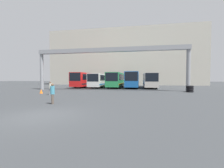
{
  "coord_description": "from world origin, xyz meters",
  "views": [
    {
      "loc": [
        5.11,
        -6.99,
        1.98
      ],
      "look_at": [
        0.09,
        20.36,
        0.97
      ],
      "focal_mm": 24.0,
      "sensor_mm": 36.0,
      "label": 1
    }
  ],
  "objects_px": {
    "bus_slot_1": "(101,80)",
    "pedestrian_mid_right": "(52,93)",
    "traffic_cone": "(41,91)",
    "bus_slot_0": "(86,79)",
    "pedestrian_near_left": "(50,88)",
    "bus_slot_3": "(132,79)",
    "tire_stack": "(190,89)",
    "bus_slot_4": "(150,79)",
    "bus_slot_2": "(116,79)"
  },
  "relations": [
    {
      "from": "bus_slot_1",
      "to": "bus_slot_2",
      "type": "xyz_separation_m",
      "value": [
        3.64,
        -0.56,
        0.12
      ]
    },
    {
      "from": "bus_slot_0",
      "to": "pedestrian_near_left",
      "type": "xyz_separation_m",
      "value": [
        1.74,
        -16.77,
        -1.02
      ]
    },
    {
      "from": "bus_slot_1",
      "to": "traffic_cone",
      "type": "xyz_separation_m",
      "value": [
        -4.13,
        -15.67,
        -1.44
      ]
    },
    {
      "from": "bus_slot_1",
      "to": "traffic_cone",
      "type": "bearing_deg",
      "value": -104.78
    },
    {
      "from": "pedestrian_near_left",
      "to": "pedestrian_mid_right",
      "type": "bearing_deg",
      "value": 100.7
    },
    {
      "from": "bus_slot_4",
      "to": "pedestrian_mid_right",
      "type": "height_order",
      "value": "bus_slot_4"
    },
    {
      "from": "bus_slot_1",
      "to": "bus_slot_3",
      "type": "relative_size",
      "value": 1.23
    },
    {
      "from": "bus_slot_0",
      "to": "bus_slot_2",
      "type": "height_order",
      "value": "bus_slot_0"
    },
    {
      "from": "bus_slot_3",
      "to": "bus_slot_0",
      "type": "bearing_deg",
      "value": 175.41
    },
    {
      "from": "bus_slot_1",
      "to": "pedestrian_near_left",
      "type": "bearing_deg",
      "value": -96.34
    },
    {
      "from": "bus_slot_3",
      "to": "pedestrian_mid_right",
      "type": "height_order",
      "value": "bus_slot_3"
    },
    {
      "from": "bus_slot_4",
      "to": "pedestrian_mid_right",
      "type": "distance_m",
      "value": 24.23
    },
    {
      "from": "bus_slot_1",
      "to": "bus_slot_0",
      "type": "bearing_deg",
      "value": -175.75
    },
    {
      "from": "bus_slot_3",
      "to": "tire_stack",
      "type": "xyz_separation_m",
      "value": [
        8.68,
        -9.0,
        -1.43
      ]
    },
    {
      "from": "bus_slot_0",
      "to": "pedestrian_mid_right",
      "type": "relative_size",
      "value": 7.4
    },
    {
      "from": "bus_slot_2",
      "to": "pedestrian_near_left",
      "type": "distance_m",
      "value": 17.41
    },
    {
      "from": "traffic_cone",
      "to": "pedestrian_near_left",
      "type": "bearing_deg",
      "value": -31.36
    },
    {
      "from": "bus_slot_2",
      "to": "pedestrian_near_left",
      "type": "xyz_separation_m",
      "value": [
        -5.53,
        -16.48,
        -1.0
      ]
    },
    {
      "from": "bus_slot_0",
      "to": "pedestrian_near_left",
      "type": "height_order",
      "value": "bus_slot_0"
    },
    {
      "from": "bus_slot_0",
      "to": "traffic_cone",
      "type": "height_order",
      "value": "bus_slot_0"
    },
    {
      "from": "bus_slot_0",
      "to": "bus_slot_3",
      "type": "xyz_separation_m",
      "value": [
        10.91,
        -0.88,
        0.05
      ]
    },
    {
      "from": "tire_stack",
      "to": "pedestrian_near_left",
      "type": "bearing_deg",
      "value": -158.91
    },
    {
      "from": "pedestrian_near_left",
      "to": "bus_slot_4",
      "type": "bearing_deg",
      "value": -150.87
    },
    {
      "from": "pedestrian_near_left",
      "to": "traffic_cone",
      "type": "relative_size",
      "value": 2.82
    },
    {
      "from": "traffic_cone",
      "to": "bus_slot_1",
      "type": "bearing_deg",
      "value": 75.22
    },
    {
      "from": "bus_slot_0",
      "to": "pedestrian_mid_right",
      "type": "xyz_separation_m",
      "value": [
        5.72,
        -22.66,
        -1.01
      ]
    },
    {
      "from": "bus_slot_3",
      "to": "tire_stack",
      "type": "bearing_deg",
      "value": -46.04
    },
    {
      "from": "bus_slot_1",
      "to": "pedestrian_near_left",
      "type": "height_order",
      "value": "bus_slot_1"
    },
    {
      "from": "bus_slot_1",
      "to": "bus_slot_3",
      "type": "bearing_deg",
      "value": -8.96
    },
    {
      "from": "bus_slot_2",
      "to": "bus_slot_3",
      "type": "xyz_separation_m",
      "value": [
        3.64,
        -0.59,
        0.07
      ]
    },
    {
      "from": "pedestrian_mid_right",
      "to": "traffic_cone",
      "type": "xyz_separation_m",
      "value": [
        -6.22,
        7.26,
        -0.57
      ]
    },
    {
      "from": "bus_slot_2",
      "to": "bus_slot_4",
      "type": "relative_size",
      "value": 0.97
    },
    {
      "from": "bus_slot_1",
      "to": "bus_slot_2",
      "type": "height_order",
      "value": "bus_slot_2"
    },
    {
      "from": "bus_slot_2",
      "to": "pedestrian_near_left",
      "type": "relative_size",
      "value": 7.07
    },
    {
      "from": "tire_stack",
      "to": "bus_slot_0",
      "type": "bearing_deg",
      "value": 153.24
    },
    {
      "from": "bus_slot_4",
      "to": "bus_slot_2",
      "type": "bearing_deg",
      "value": -178.63
    },
    {
      "from": "bus_slot_4",
      "to": "traffic_cone",
      "type": "bearing_deg",
      "value": -134.54
    },
    {
      "from": "bus_slot_1",
      "to": "tire_stack",
      "type": "distance_m",
      "value": 18.95
    },
    {
      "from": "bus_slot_4",
      "to": "pedestrian_near_left",
      "type": "distance_m",
      "value": 21.03
    },
    {
      "from": "traffic_cone",
      "to": "tire_stack",
      "type": "relative_size",
      "value": 0.54
    },
    {
      "from": "traffic_cone",
      "to": "tire_stack",
      "type": "height_order",
      "value": "tire_stack"
    },
    {
      "from": "bus_slot_0",
      "to": "pedestrian_near_left",
      "type": "bearing_deg",
      "value": -84.06
    },
    {
      "from": "pedestrian_near_left",
      "to": "pedestrian_mid_right",
      "type": "height_order",
      "value": "pedestrian_mid_right"
    },
    {
      "from": "pedestrian_near_left",
      "to": "tire_stack",
      "type": "relative_size",
      "value": 1.53
    },
    {
      "from": "traffic_cone",
      "to": "bus_slot_0",
      "type": "bearing_deg",
      "value": 88.15
    },
    {
      "from": "bus_slot_1",
      "to": "pedestrian_mid_right",
      "type": "relative_size",
      "value": 7.73
    },
    {
      "from": "bus_slot_4",
      "to": "pedestrian_mid_right",
      "type": "xyz_separation_m",
      "value": [
        -8.83,
        -22.54,
        -0.93
      ]
    },
    {
      "from": "bus_slot_0",
      "to": "bus_slot_3",
      "type": "distance_m",
      "value": 10.95
    },
    {
      "from": "pedestrian_mid_right",
      "to": "traffic_cone",
      "type": "relative_size",
      "value": 2.84
    },
    {
      "from": "bus_slot_0",
      "to": "bus_slot_1",
      "type": "bearing_deg",
      "value": 4.25
    }
  ]
}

